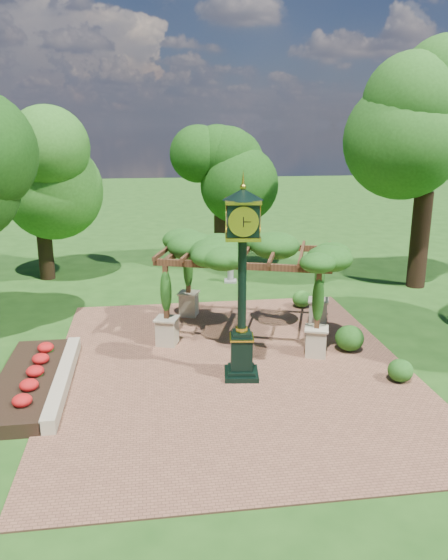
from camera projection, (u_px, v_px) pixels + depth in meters
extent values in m
plane|color=#1E4714|center=(237.00, 384.00, 14.69)|extent=(120.00, 120.00, 0.00)
cube|color=brown|center=(231.00, 367.00, 15.64)|extent=(10.00, 12.00, 0.04)
cube|color=#C6B793|center=(63.00, 379.00, 14.50)|extent=(0.35, 5.00, 0.40)
cube|color=red|center=(28.00, 382.00, 14.38)|extent=(1.50, 5.00, 0.36)
cube|color=black|center=(241.00, 374.00, 15.02)|extent=(1.03, 1.03, 0.14)
cube|color=black|center=(241.00, 353.00, 14.85)|extent=(0.64, 0.64, 1.03)
cube|color=gold|center=(242.00, 337.00, 14.73)|extent=(0.72, 0.72, 0.05)
cylinder|color=black|center=(242.00, 284.00, 14.32)|extent=(0.26, 0.26, 2.64)
cube|color=black|center=(243.00, 219.00, 13.84)|extent=(0.90, 0.90, 0.80)
cylinder|color=silver|center=(244.00, 222.00, 13.45)|extent=(0.69, 0.12, 0.69)
cone|color=black|center=(243.00, 194.00, 13.67)|extent=(1.16, 1.16, 0.29)
sphere|color=gold|center=(243.00, 187.00, 13.62)|extent=(0.16, 0.16, 0.16)
cube|color=#C7B994|center=(167.00, 332.00, 17.12)|extent=(0.76, 0.76, 0.83)
cube|color=#50301B|center=(166.00, 292.00, 16.76)|extent=(0.19, 0.19, 1.71)
cube|color=#C7B994|center=(316.00, 342.00, 16.31)|extent=(0.76, 0.76, 0.83)
cube|color=#50301B|center=(318.00, 300.00, 15.94)|extent=(0.19, 0.19, 1.71)
cube|color=#C7B994|center=(189.00, 304.00, 19.75)|extent=(0.76, 0.76, 0.83)
cube|color=#50301B|center=(188.00, 269.00, 19.38)|extent=(0.19, 0.19, 1.71)
cube|color=#C7B994|center=(318.00, 312.00, 18.93)|extent=(0.76, 0.76, 0.83)
cube|color=#50301B|center=(320.00, 276.00, 18.57)|extent=(0.19, 0.19, 1.71)
cube|color=#50301B|center=(240.00, 266.00, 16.10)|extent=(5.12, 1.83, 0.20)
cube|color=#50301B|center=(253.00, 246.00, 18.72)|extent=(5.12, 1.83, 0.20)
ellipsoid|color=#1F4F16|center=(247.00, 248.00, 17.34)|extent=(6.14, 4.86, 0.92)
cube|color=gray|center=(230.00, 281.00, 24.20)|extent=(0.61, 0.61, 0.10)
cylinder|color=gray|center=(231.00, 271.00, 24.08)|extent=(0.31, 0.31, 0.87)
cylinder|color=gray|center=(231.00, 262.00, 23.96)|extent=(0.58, 0.58, 0.05)
ellipsoid|color=#215618|center=(400.00, 370.00, 14.68)|extent=(0.79, 0.79, 0.61)
ellipsoid|color=#1D4A15|center=(350.00, 338.00, 16.67)|extent=(0.97, 0.97, 0.79)
ellipsoid|color=#2C6A1E|center=(302.00, 299.00, 20.67)|extent=(0.78, 0.78, 0.64)
cylinder|color=#301F12|center=(45.00, 249.00, 24.40)|extent=(0.66, 0.66, 2.74)
ellipsoid|color=#2B611B|center=(38.00, 168.00, 23.43)|extent=(4.32, 4.32, 4.33)
cylinder|color=#321F14|center=(221.00, 242.00, 26.34)|extent=(0.64, 0.64, 2.57)
ellipsoid|color=#184110|center=(220.00, 172.00, 25.43)|extent=(3.40, 3.40, 4.06)
cylinder|color=black|center=(420.00, 240.00, 23.02)|extent=(0.78, 0.78, 4.07)
ellipsoid|color=#255919|center=(433.00, 110.00, 21.58)|extent=(4.65, 4.65, 6.43)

